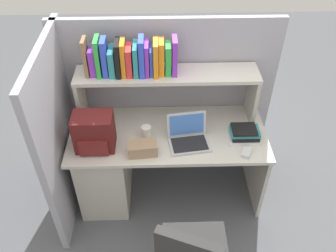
# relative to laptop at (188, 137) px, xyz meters

# --- Properties ---
(ground_plane) EXTENTS (8.00, 8.00, 0.00)m
(ground_plane) POSITION_rel_laptop_xyz_m (-0.16, 0.10, -0.78)
(ground_plane) COLOR #595B60
(desk) EXTENTS (1.60, 0.70, 0.73)m
(desk) POSITION_rel_laptop_xyz_m (-0.55, 0.10, -0.38)
(desk) COLOR beige
(desk) RESTS_ON ground_plane
(cubicle_partition_rear) EXTENTS (1.84, 0.05, 1.55)m
(cubicle_partition_rear) POSITION_rel_laptop_xyz_m (-0.16, 0.48, -0.01)
(cubicle_partition_rear) COLOR #9E9EA8
(cubicle_partition_rear) RESTS_ON ground_plane
(cubicle_partition_left) EXTENTS (0.05, 1.06, 1.55)m
(cubicle_partition_left) POSITION_rel_laptop_xyz_m (-1.01, 0.05, -0.01)
(cubicle_partition_left) COLOR #9E9EA8
(cubicle_partition_left) RESTS_ON ground_plane
(overhead_hutch) EXTENTS (1.44, 0.28, 0.45)m
(overhead_hutch) POSITION_rel_laptop_xyz_m (-0.16, 0.30, 0.30)
(overhead_hutch) COLOR #BCB7AC
(overhead_hutch) RESTS_ON desk
(reference_books_on_shelf) EXTENTS (0.70, 0.19, 0.30)m
(reference_books_on_shelf) POSITION_rel_laptop_xyz_m (-0.42, 0.30, 0.53)
(reference_books_on_shelf) COLOR olive
(reference_books_on_shelf) RESTS_ON overhead_hutch
(laptop) EXTENTS (0.34, 0.30, 0.22)m
(laptop) POSITION_rel_laptop_xyz_m (0.00, 0.00, 0.00)
(laptop) COLOR #B7BABF
(laptop) RESTS_ON desk
(backpack) EXTENTS (0.30, 0.23, 0.30)m
(backpack) POSITION_rel_laptop_xyz_m (-0.72, -0.04, 0.10)
(backpack) COLOR #591919
(backpack) RESTS_ON desk
(computer_mouse) EXTENTS (0.10, 0.12, 0.03)m
(computer_mouse) POSITION_rel_laptop_xyz_m (0.43, -0.16, -0.03)
(computer_mouse) COLOR silver
(computer_mouse) RESTS_ON desk
(paper_cup) EXTENTS (0.08, 0.08, 0.10)m
(paper_cup) POSITION_rel_laptop_xyz_m (-0.33, 0.07, -0.00)
(paper_cup) COLOR white
(paper_cup) RESTS_ON desk
(tissue_box) EXTENTS (0.23, 0.14, 0.10)m
(tissue_box) POSITION_rel_laptop_xyz_m (-0.35, -0.12, -0.00)
(tissue_box) COLOR #9E7F60
(tissue_box) RESTS_ON desk
(desk_book_stack) EXTENTS (0.25, 0.18, 0.10)m
(desk_book_stack) POSITION_rel_laptop_xyz_m (0.45, 0.03, -0.00)
(desk_book_stack) COLOR white
(desk_book_stack) RESTS_ON desk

